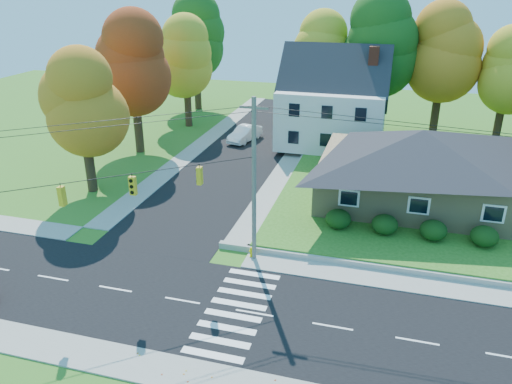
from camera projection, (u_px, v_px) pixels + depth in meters
ground at (255, 313)px, 25.55m from camera, size 120.00×120.00×0.00m
road_main at (255, 313)px, 25.54m from camera, size 90.00×8.00×0.02m
road_cross at (249, 148)px, 50.53m from camera, size 8.00×44.00×0.02m
sidewalk_north at (277, 263)px, 29.95m from camera, size 90.00×2.00×0.08m
sidewalk_south at (222, 383)px, 21.11m from camera, size 90.00×2.00×0.08m
lawn at (477, 185)px, 40.81m from camera, size 30.00×30.00×0.50m
ranch_house at (419, 165)px, 36.43m from camera, size 14.60×10.60×5.40m
colonial_house at (333, 104)px, 48.51m from camera, size 10.40×8.40×9.60m
hedge_row at (409, 227)px, 31.91m from camera, size 10.70×1.70×1.27m
traffic_infrastructure at (259, 211)px, 24.75m from camera, size 38.10×10.66×10.00m
tree_lot_0 at (324, 55)px, 52.85m from camera, size 6.72×6.72×12.51m
tree_lot_1 at (382, 45)px, 49.97m from camera, size 7.84×7.84×14.60m
tree_lot_2 at (444, 53)px, 49.62m from camera, size 7.28×7.28×13.56m
tree_lot_3 at (509, 71)px, 47.76m from camera, size 6.16×6.16×11.47m
tree_west_0 at (81, 103)px, 37.56m from camera, size 6.16×6.16×11.47m
tree_west_1 at (132, 65)px, 46.14m from camera, size 7.28×7.28×13.56m
tree_west_2 at (185, 57)px, 55.00m from camera, size 6.72×6.72×12.51m
tree_west_3 at (195, 37)px, 62.06m from camera, size 7.84×7.84×14.60m
white_car at (245, 134)px, 52.29m from camera, size 2.74×5.04×1.58m
fire_hydrant at (252, 252)px, 30.58m from camera, size 0.40×0.31×0.69m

